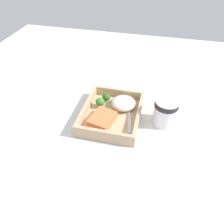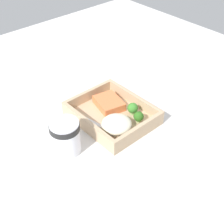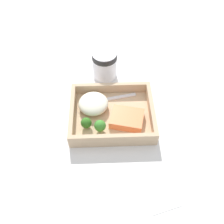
% 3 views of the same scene
% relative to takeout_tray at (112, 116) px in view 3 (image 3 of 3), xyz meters
% --- Properties ---
extents(ground_plane, '(1.60, 1.60, 0.02)m').
position_rel_takeout_tray_xyz_m(ground_plane, '(0.00, 0.00, -0.02)').
color(ground_plane, silver).
extents(takeout_tray, '(0.25, 0.20, 0.01)m').
position_rel_takeout_tray_xyz_m(takeout_tray, '(0.00, 0.00, 0.00)').
color(takeout_tray, tan).
rests_on(takeout_tray, ground_plane).
extents(tray_rim, '(0.25, 0.20, 0.03)m').
position_rel_takeout_tray_xyz_m(tray_rim, '(0.00, 0.00, 0.02)').
color(tray_rim, tan).
rests_on(tray_rim, takeout_tray).
extents(salmon_fillet, '(0.11, 0.09, 0.03)m').
position_rel_takeout_tray_xyz_m(salmon_fillet, '(-0.04, 0.02, 0.02)').
color(salmon_fillet, '#ED7745').
rests_on(salmon_fillet, takeout_tray).
extents(mashed_potatoes, '(0.09, 0.09, 0.04)m').
position_rel_takeout_tray_xyz_m(mashed_potatoes, '(0.05, -0.03, 0.02)').
color(mashed_potatoes, silver).
rests_on(mashed_potatoes, takeout_tray).
extents(broccoli_floret_1, '(0.03, 0.03, 0.04)m').
position_rel_takeout_tray_xyz_m(broccoli_floret_1, '(0.07, 0.04, 0.03)').
color(broccoli_floret_1, '#80A15E').
rests_on(broccoli_floret_1, takeout_tray).
extents(broccoli_floret_2, '(0.03, 0.03, 0.04)m').
position_rel_takeout_tray_xyz_m(broccoli_floret_2, '(0.04, 0.05, 0.03)').
color(broccoli_floret_2, '#7FAA61').
rests_on(broccoli_floret_2, takeout_tray).
extents(fork, '(0.16, 0.05, 0.00)m').
position_rel_takeout_tray_xyz_m(fork, '(0.01, -0.06, 0.01)').
color(fork, silver).
rests_on(fork, takeout_tray).
extents(paper_cup, '(0.08, 0.08, 0.10)m').
position_rel_takeout_tray_xyz_m(paper_cup, '(0.02, -0.18, 0.05)').
color(paper_cup, white).
rests_on(paper_cup, ground_plane).
extents(receipt_slip, '(0.10, 0.13, 0.00)m').
position_rel_takeout_tray_xyz_m(receipt_slip, '(-0.11, 0.23, -0.00)').
color(receipt_slip, white).
rests_on(receipt_slip, ground_plane).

